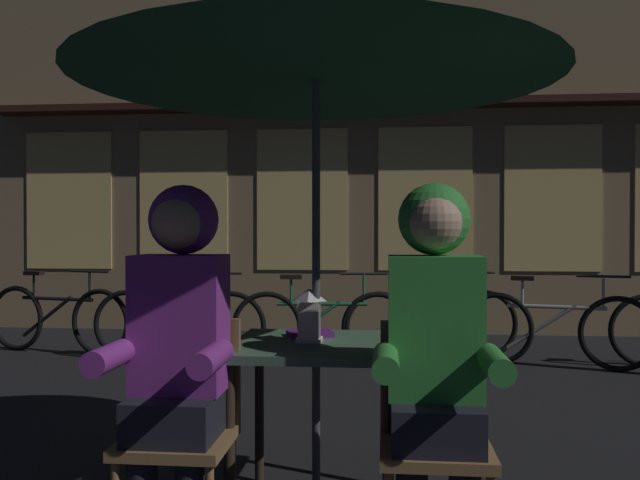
% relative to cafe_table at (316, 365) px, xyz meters
% --- Properties ---
extents(cafe_table, '(0.72, 0.72, 0.74)m').
position_rel_cafe_table_xyz_m(cafe_table, '(0.00, 0.00, 0.00)').
color(cafe_table, '#42664C').
rests_on(cafe_table, ground_plane).
extents(patio_umbrella, '(2.10, 2.10, 2.31)m').
position_rel_cafe_table_xyz_m(patio_umbrella, '(0.00, 0.00, 1.42)').
color(patio_umbrella, '#4C4C51').
rests_on(patio_umbrella, ground_plane).
extents(lantern, '(0.11, 0.11, 0.23)m').
position_rel_cafe_table_xyz_m(lantern, '(-0.03, 0.01, 0.22)').
color(lantern, white).
rests_on(lantern, cafe_table).
extents(chair_left, '(0.40, 0.40, 0.87)m').
position_rel_cafe_table_xyz_m(chair_left, '(-0.48, -0.37, -0.15)').
color(chair_left, olive).
rests_on(chair_left, ground_plane).
extents(chair_right, '(0.40, 0.40, 0.87)m').
position_rel_cafe_table_xyz_m(chair_right, '(0.48, -0.37, -0.15)').
color(chair_right, olive).
rests_on(chair_right, ground_plane).
extents(person_left_hooded, '(0.45, 0.56, 1.40)m').
position_rel_cafe_table_xyz_m(person_left_hooded, '(-0.48, -0.43, 0.21)').
color(person_left_hooded, black).
rests_on(person_left_hooded, ground_plane).
extents(person_right_hooded, '(0.45, 0.56, 1.40)m').
position_rel_cafe_table_xyz_m(person_right_hooded, '(0.48, -0.43, 0.21)').
color(person_right_hooded, black).
rests_on(person_right_hooded, ground_plane).
extents(shopfront_building, '(10.00, 0.93, 6.20)m').
position_rel_cafe_table_xyz_m(shopfront_building, '(0.03, 5.40, 2.45)').
color(shopfront_building, '#937A56').
rests_on(shopfront_building, ground_plane).
extents(bicycle_nearest, '(1.65, 0.43, 0.84)m').
position_rel_cafe_table_xyz_m(bicycle_nearest, '(-2.96, 3.46, -0.29)').
color(bicycle_nearest, black).
rests_on(bicycle_nearest, ground_plane).
extents(bicycle_second, '(1.68, 0.09, 0.84)m').
position_rel_cafe_table_xyz_m(bicycle_second, '(-1.64, 3.23, -0.29)').
color(bicycle_second, black).
rests_on(bicycle_second, ground_plane).
extents(bicycle_third, '(1.68, 0.17, 0.84)m').
position_rel_cafe_table_xyz_m(bicycle_third, '(-0.29, 3.25, -0.29)').
color(bicycle_third, black).
rests_on(bicycle_third, ground_plane).
extents(bicycle_fourth, '(1.65, 0.42, 0.84)m').
position_rel_cafe_table_xyz_m(bicycle_fourth, '(0.74, 3.44, -0.29)').
color(bicycle_fourth, black).
rests_on(bicycle_fourth, ground_plane).
extents(bicycle_fifth, '(1.65, 0.41, 0.84)m').
position_rel_cafe_table_xyz_m(bicycle_fifth, '(1.80, 3.21, -0.29)').
color(bicycle_fifth, black).
rests_on(bicycle_fifth, ground_plane).
extents(book, '(0.23, 0.20, 0.02)m').
position_rel_cafe_table_xyz_m(book, '(-0.04, 0.15, 0.11)').
color(book, '#661E7A').
rests_on(book, cafe_table).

